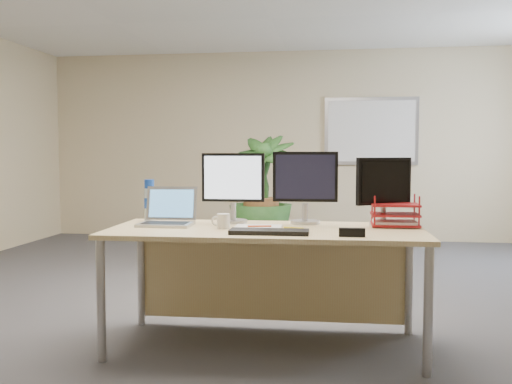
# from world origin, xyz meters

# --- Properties ---
(floor) EXTENTS (8.00, 8.00, 0.00)m
(floor) POSITION_xyz_m (0.00, 0.00, 0.00)
(floor) COLOR #434348
(floor) RESTS_ON ground
(back_wall) EXTENTS (7.00, 0.04, 2.70)m
(back_wall) POSITION_xyz_m (0.00, 4.00, 1.35)
(back_wall) COLOR beige
(back_wall) RESTS_ON floor
(whiteboard) EXTENTS (1.30, 0.04, 0.95)m
(whiteboard) POSITION_xyz_m (1.20, 3.97, 1.55)
(whiteboard) COLOR #A8A7AC
(whiteboard) RESTS_ON back_wall
(desk) EXTENTS (2.02, 0.88, 0.77)m
(desk) POSITION_xyz_m (0.29, -0.55, 0.61)
(desk) COLOR #D9BC80
(desk) RESTS_ON floor
(floor_plant) EXTENTS (1.03, 1.03, 1.50)m
(floor_plant) POSITION_xyz_m (-0.11, 2.06, 0.75)
(floor_plant) COLOR #163714
(floor_plant) RESTS_ON floor
(monitor_left) EXTENTS (0.43, 0.20, 0.48)m
(monitor_left) POSITION_xyz_m (0.03, -0.39, 1.04)
(monitor_left) COLOR #A5A5AA
(monitor_left) RESTS_ON desk
(monitor_right) EXTENTS (0.44, 0.20, 0.49)m
(monitor_right) POSITION_xyz_m (0.52, -0.36, 1.05)
(monitor_right) COLOR #A5A5AA
(monitor_right) RESTS_ON desk
(monitor_dark) EXTENTS (0.37, 0.23, 0.45)m
(monitor_dark) POSITION_xyz_m (1.05, -0.38, 1.03)
(monitor_dark) COLOR #A5A5AA
(monitor_dark) RESTS_ON desk
(laptop) EXTENTS (0.35, 0.31, 0.25)m
(laptop) POSITION_xyz_m (-0.38, -0.55, 0.83)
(laptop) COLOR #B4B5B9
(laptop) RESTS_ON desk
(keyboard) EXTENTS (0.47, 0.17, 0.03)m
(keyboard) POSITION_xyz_m (0.34, -0.89, 0.78)
(keyboard) COLOR black
(keyboard) RESTS_ON desk
(coffee_mug) EXTENTS (0.12, 0.08, 0.09)m
(coffee_mug) POSITION_xyz_m (0.02, -0.69, 0.82)
(coffee_mug) COLOR white
(coffee_mug) RESTS_ON desk
(spiral_notebook) EXTENTS (0.30, 0.23, 0.01)m
(spiral_notebook) POSITION_xyz_m (0.24, -0.65, 0.78)
(spiral_notebook) COLOR white
(spiral_notebook) RESTS_ON desk
(orange_pen) EXTENTS (0.15, 0.04, 0.01)m
(orange_pen) POSITION_xyz_m (0.25, -0.68, 0.79)
(orange_pen) COLOR #E94C19
(orange_pen) RESTS_ON spiral_notebook
(yellow_highlighter) EXTENTS (0.13, 0.05, 0.02)m
(yellow_highlighter) POSITION_xyz_m (0.47, -0.68, 0.78)
(yellow_highlighter) COLOR yellow
(yellow_highlighter) RESTS_ON desk
(water_bottle) EXTENTS (0.08, 0.08, 0.29)m
(water_bottle) POSITION_xyz_m (-0.58, -0.36, 0.91)
(water_bottle) COLOR silver
(water_bottle) RESTS_ON desk
(letter_tray) EXTENTS (0.31, 0.24, 0.14)m
(letter_tray) POSITION_xyz_m (1.11, -0.44, 0.83)
(letter_tray) COLOR maroon
(letter_tray) RESTS_ON desk
(stapler) EXTENTS (0.15, 0.04, 0.05)m
(stapler) POSITION_xyz_m (0.83, -0.93, 0.79)
(stapler) COLOR black
(stapler) RESTS_ON desk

